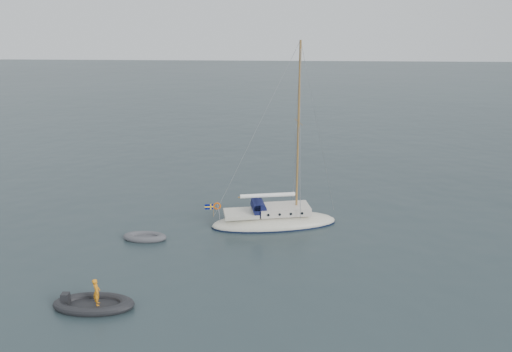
{
  "coord_description": "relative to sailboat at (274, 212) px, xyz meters",
  "views": [
    {
      "loc": [
        2.36,
        -29.41,
        13.23
      ],
      "look_at": [
        0.46,
        0.0,
        4.07
      ],
      "focal_mm": 35.0,
      "sensor_mm": 36.0,
      "label": 1
    }
  ],
  "objects": [
    {
      "name": "rib",
      "position": [
        -8.41,
        -10.83,
        -0.72
      ],
      "size": [
        3.96,
        1.8,
        1.57
      ],
      "rotation": [
        0.0,
        0.0,
        0.04
      ],
      "color": "black",
      "rests_on": "ground"
    },
    {
      "name": "dinghy",
      "position": [
        -8.13,
        -2.9,
        -0.79
      ],
      "size": [
        2.79,
        1.26,
        0.4
      ],
      "rotation": [
        0.0,
        0.0,
        -0.01
      ],
      "color": "#494A4F",
      "rests_on": "ground"
    },
    {
      "name": "sailboat",
      "position": [
        0.0,
        0.0,
        0.0
      ],
      "size": [
        8.93,
        2.68,
        12.71
      ],
      "rotation": [
        0.0,
        0.0,
        0.21
      ],
      "color": "beige",
      "rests_on": "ground"
    },
    {
      "name": "ground",
      "position": [
        -1.58,
        -1.96,
        -0.96
      ],
      "size": [
        300.0,
        300.0,
        0.0
      ],
      "primitive_type": "plane",
      "color": "black",
      "rests_on": "ground"
    }
  ]
}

